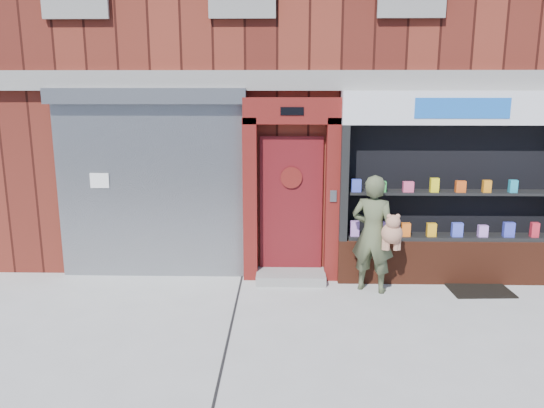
{
  "coord_description": "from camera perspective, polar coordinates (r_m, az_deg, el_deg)",
  "views": [
    {
      "loc": [
        -0.87,
        -6.35,
        3.06
      ],
      "look_at": [
        -1.04,
        1.0,
        1.43
      ],
      "focal_mm": 35.0,
      "sensor_mm": 36.0,
      "label": 1
    }
  ],
  "objects": [
    {
      "name": "red_door_bay",
      "position": [
        8.37,
        2.09,
        1.47
      ],
      "size": [
        1.52,
        0.58,
        2.9
      ],
      "color": "#5F1310",
      "rests_on": "ground"
    },
    {
      "name": "pharmacy_bay",
      "position": [
        8.74,
        18.69,
        0.71
      ],
      "size": [
        3.5,
        0.41,
        3.0
      ],
      "color": "#532213",
      "rests_on": "ground"
    },
    {
      "name": "ground",
      "position": [
        7.1,
        8.42,
        -13.14
      ],
      "size": [
        80.0,
        80.0,
        0.0
      ],
      "primitive_type": "plane",
      "color": "#9E9E99",
      "rests_on": "ground"
    },
    {
      "name": "shutter_bay",
      "position": [
        8.65,
        -13.0,
        3.29
      ],
      "size": [
        3.1,
        0.3,
        3.04
      ],
      "color": "gray",
      "rests_on": "ground"
    },
    {
      "name": "woman",
      "position": [
        8.1,
        10.95,
        -3.15
      ],
      "size": [
        0.79,
        0.67,
        1.79
      ],
      "color": "#4B5336",
      "rests_on": "ground"
    },
    {
      "name": "building",
      "position": [
        12.41,
        5.55,
        16.8
      ],
      "size": [
        12.0,
        8.16,
        8.0
      ],
      "color": "#501912",
      "rests_on": "ground"
    },
    {
      "name": "doormat",
      "position": [
        8.82,
        21.43,
        -8.61
      ],
      "size": [
        0.94,
        0.68,
        0.02
      ],
      "primitive_type": "cube",
      "rotation": [
        0.0,
        0.0,
        0.04
      ],
      "color": "black",
      "rests_on": "ground"
    }
  ]
}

